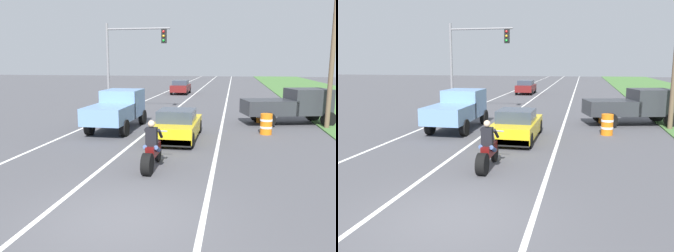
{
  "view_description": "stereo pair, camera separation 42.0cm",
  "coord_description": "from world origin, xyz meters",
  "views": [
    {
      "loc": [
        2.37,
        -6.97,
        3.44
      ],
      "look_at": [
        -0.08,
        6.1,
        1.0
      ],
      "focal_mm": 37.4,
      "sensor_mm": 36.0,
      "label": 1
    },
    {
      "loc": [
        2.78,
        -6.88,
        3.44
      ],
      "look_at": [
        -0.08,
        6.1,
        1.0
      ],
      "focal_mm": 37.4,
      "sensor_mm": 36.0,
      "label": 2
    }
  ],
  "objects": [
    {
      "name": "ground_plane",
      "position": [
        0.0,
        0.0,
        0.0
      ],
      "size": [
        160.0,
        160.0,
        0.0
      ],
      "primitive_type": "plane",
      "color": "#4C4C51"
    },
    {
      "name": "lane_stripe_left_solid",
      "position": [
        -5.4,
        20.0,
        0.0
      ],
      "size": [
        0.14,
        120.0,
        0.01
      ],
      "primitive_type": "cube",
      "color": "white",
      "rests_on": "ground"
    },
    {
      "name": "lane_stripe_right_solid",
      "position": [
        1.8,
        20.0,
        0.0
      ],
      "size": [
        0.14,
        120.0,
        0.01
      ],
      "primitive_type": "cube",
      "color": "white",
      "rests_on": "ground"
    },
    {
      "name": "lane_stripe_centre_dashed",
      "position": [
        -1.8,
        20.0,
        0.0
      ],
      "size": [
        0.14,
        120.0,
        0.01
      ],
      "primitive_type": "cube",
      "color": "white",
      "rests_on": "ground"
    },
    {
      "name": "motorcycle_with_rider",
      "position": [
        -0.16,
        3.66,
        0.59
      ],
      "size": [
        0.7,
        2.21,
        1.62
      ],
      "color": "black",
      "rests_on": "ground"
    },
    {
      "name": "sports_car_yellow",
      "position": [
        -0.06,
        8.29,
        0.63
      ],
      "size": [
        1.84,
        4.3,
        1.37
      ],
      "color": "yellow",
      "rests_on": "ground"
    },
    {
      "name": "pickup_truck_left_lane_light_blue",
      "position": [
        -3.46,
        10.07,
        1.11
      ],
      "size": [
        2.02,
        4.8,
        1.98
      ],
      "color": "#6B93C6",
      "rests_on": "ground"
    },
    {
      "name": "pickup_truck_right_shoulder_dark_grey",
      "position": [
        5.56,
        13.33,
        1.11
      ],
      "size": [
        5.14,
        3.14,
        1.98
      ],
      "color": "#2D3035",
      "rests_on": "ground"
    },
    {
      "name": "traffic_light_mast_near",
      "position": [
        -4.78,
        16.07,
        3.98
      ],
      "size": [
        4.4,
        0.34,
        6.0
      ],
      "color": "gray",
      "rests_on": "ground"
    },
    {
      "name": "utility_pole_roadside",
      "position": [
        7.22,
        12.22,
        4.5
      ],
      "size": [
        0.24,
        0.24,
        8.99
      ],
      "primitive_type": "cylinder",
      "color": "brown",
      "rests_on": "ground"
    },
    {
      "name": "construction_barrel_nearest",
      "position": [
        3.97,
        10.16,
        0.5
      ],
      "size": [
        0.58,
        0.58,
        1.0
      ],
      "color": "orange",
      "rests_on": "ground"
    },
    {
      "name": "construction_barrel_mid",
      "position": [
        4.0,
        13.55,
        0.5
      ],
      "size": [
        0.58,
        0.58,
        1.0
      ],
      "color": "orange",
      "rests_on": "ground"
    },
    {
      "name": "distant_car_far_ahead",
      "position": [
        -3.3,
        30.89,
        0.77
      ],
      "size": [
        1.8,
        4.0,
        1.5
      ],
      "color": "maroon",
      "rests_on": "ground"
    }
  ]
}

